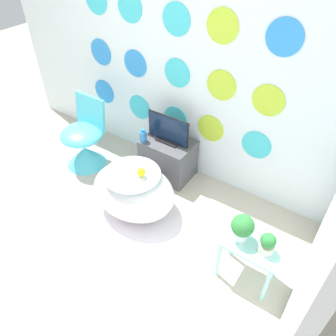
# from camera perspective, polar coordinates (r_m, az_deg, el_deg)

# --- Properties ---
(ground_plane) EXTENTS (12.00, 12.00, 0.00)m
(ground_plane) POSITION_cam_1_polar(r_m,az_deg,el_deg) (3.13, -16.64, -14.50)
(ground_plane) COLOR #BCB29E
(wall_back_dotted) EXTENTS (4.48, 0.05, 2.60)m
(wall_back_dotted) POSITION_cam_1_polar(r_m,az_deg,el_deg) (3.30, 1.31, 19.28)
(wall_back_dotted) COLOR white
(wall_back_dotted) RESTS_ON ground_plane
(rug) EXTENTS (1.05, 0.93, 0.01)m
(rug) POSITION_cam_1_polar(r_m,az_deg,el_deg) (3.30, -7.47, -8.89)
(rug) COLOR silver
(rug) RESTS_ON ground_plane
(bathtub) EXTENTS (0.86, 0.66, 0.47)m
(bathtub) POSITION_cam_1_polar(r_m,az_deg,el_deg) (3.23, -6.02, -3.93)
(bathtub) COLOR white
(bathtub) RESTS_ON ground_plane
(rubber_duck) EXTENTS (0.08, 0.09, 0.10)m
(rubber_duck) POSITION_cam_1_polar(r_m,az_deg,el_deg) (3.00, -4.73, -0.68)
(rubber_duck) COLOR yellow
(rubber_duck) RESTS_ON bathtub
(chair) EXTENTS (0.48, 0.48, 0.80)m
(chair) POSITION_cam_1_polar(r_m,az_deg,el_deg) (3.87, -14.37, 4.03)
(chair) COLOR #4CC6DB
(chair) RESTS_ON ground_plane
(tv_cabinet) EXTENTS (0.55, 0.39, 0.44)m
(tv_cabinet) POSITION_cam_1_polar(r_m,az_deg,el_deg) (3.63, -0.01, 1.78)
(tv_cabinet) COLOR #4C4C51
(tv_cabinet) RESTS_ON ground_plane
(tv) EXTENTS (0.49, 0.12, 0.31)m
(tv) POSITION_cam_1_polar(r_m,az_deg,el_deg) (3.41, 0.00, 6.52)
(tv) COLOR black
(tv) RESTS_ON tv_cabinet
(vase) EXTENTS (0.08, 0.08, 0.15)m
(vase) POSITION_cam_1_polar(r_m,az_deg,el_deg) (3.47, -4.36, 5.57)
(vase) COLOR #2D72B7
(vase) RESTS_ON tv_cabinet
(side_table) EXTENTS (0.45, 0.30, 0.43)m
(side_table) POSITION_cam_1_polar(r_m,az_deg,el_deg) (2.70, 14.23, -13.73)
(side_table) COLOR #99E0D8
(side_table) RESTS_ON ground_plane
(potted_plant_left) EXTENTS (0.18, 0.18, 0.24)m
(potted_plant_left) POSITION_cam_1_polar(r_m,az_deg,el_deg) (2.54, 12.84, -9.97)
(potted_plant_left) COLOR white
(potted_plant_left) RESTS_ON side_table
(potted_plant_right) EXTENTS (0.12, 0.12, 0.18)m
(potted_plant_right) POSITION_cam_1_polar(r_m,az_deg,el_deg) (2.55, 16.93, -12.44)
(potted_plant_right) COLOR beige
(potted_plant_right) RESTS_ON side_table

